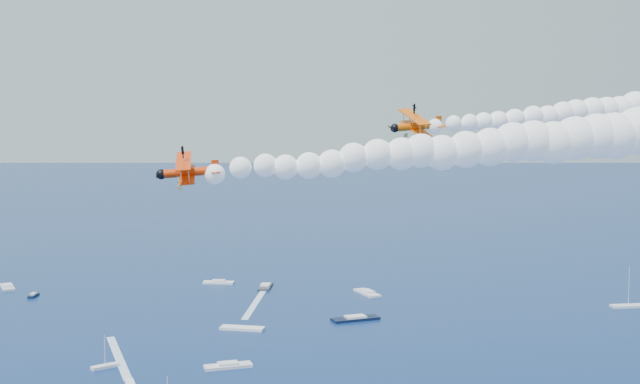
{
  "coord_description": "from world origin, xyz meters",
  "views": [
    {
      "loc": [
        -6.06,
        -83.01,
        57.29
      ],
      "look_at": [
        1.74,
        24.85,
        47.28
      ],
      "focal_mm": 46.95,
      "sensor_mm": 36.0,
      "label": 1
    }
  ],
  "objects": [
    {
      "name": "biplane_lead",
      "position": [
        17.31,
        39.82,
        55.59
      ],
      "size": [
        9.78,
        11.49,
        8.17
      ],
      "primitive_type": null,
      "rotation": [
        -0.26,
        0.07,
        3.32
      ],
      "color": "#E45504"
    },
    {
      "name": "smoke_trail_lead",
      "position": [
        45.85,
        44.93,
        57.79
      ],
      "size": [
        58.85,
        24.9,
        10.3
      ],
      "primitive_type": null,
      "rotation": [
        0.0,
        0.0,
        3.32
      ],
      "color": "white"
    },
    {
      "name": "smoke_trail_trail",
      "position": [
        15.13,
        11.56,
        53.17
      ],
      "size": [
        58.23,
        12.25,
        10.3
      ],
      "primitive_type": null,
      "rotation": [
        0.0,
        0.0,
        3.2
      ],
      "color": "white"
    },
    {
      "name": "spectator_boats",
      "position": [
        -4.88,
        118.84,
        0.35
      ],
      "size": [
        218.97,
        175.57,
        0.7
      ],
      "color": "white",
      "rests_on": "ground"
    },
    {
      "name": "boat_wakes",
      "position": [
        -36.88,
        119.55,
        0.03
      ],
      "size": [
        76.99,
        113.79,
        0.04
      ],
      "color": "white",
      "rests_on": "ground"
    },
    {
      "name": "biplane_trail",
      "position": [
        -13.82,
        9.88,
        50.97
      ],
      "size": [
        7.81,
        9.08,
        6.74
      ],
      "primitive_type": null,
      "rotation": [
        -0.21,
        0.07,
        3.2
      ],
      "color": "red"
    }
  ]
}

